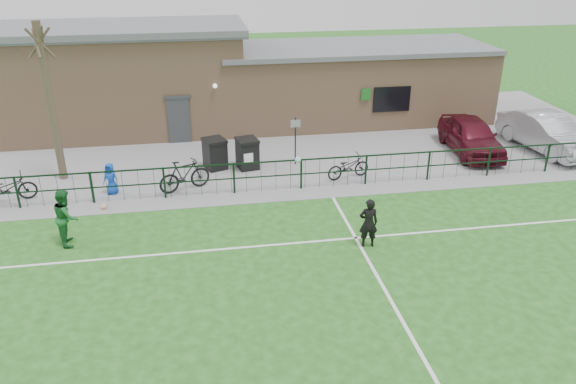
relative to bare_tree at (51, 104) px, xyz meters
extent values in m
plane|color=#1C5418|center=(8.00, -10.50, -3.00)|extent=(90.00, 90.00, 0.00)
cube|color=gray|center=(8.00, 3.00, -2.99)|extent=(34.00, 13.00, 0.02)
cube|color=white|center=(8.00, -2.70, -3.00)|extent=(28.00, 0.10, 0.01)
cube|color=white|center=(8.00, -6.50, -3.00)|extent=(28.00, 0.10, 0.01)
cube|color=white|center=(10.00, -10.50, -3.00)|extent=(0.10, 16.00, 0.01)
cube|color=black|center=(8.00, -2.50, -2.40)|extent=(28.00, 0.10, 1.20)
cylinder|color=#423628|center=(0.00, 0.00, 0.00)|extent=(0.30, 0.30, 6.00)
cube|color=black|center=(5.93, 0.08, -2.40)|extent=(1.02, 1.08, 1.17)
cube|color=black|center=(7.23, -0.11, -2.40)|extent=(0.93, 1.01, 1.16)
cylinder|color=black|center=(9.22, -0.03, -1.98)|extent=(0.07, 0.07, 2.00)
imported|color=#470C17|center=(16.99, 0.08, -2.22)|extent=(2.19, 4.63, 1.53)
imported|color=#999BA0|center=(20.38, -0.20, -2.18)|extent=(2.35, 5.05, 1.60)
imported|color=black|center=(-1.49, -1.94, -2.46)|extent=(2.08, 1.25, 1.03)
imported|color=black|center=(4.71, -1.94, -2.38)|extent=(2.05, 1.27, 1.20)
imported|color=black|center=(11.00, -1.82, -2.51)|extent=(1.90, 1.06, 0.94)
imported|color=#1344B7|center=(2.06, -1.82, -2.38)|extent=(0.68, 0.57, 1.19)
imported|color=black|center=(10.21, -7.02, -2.21)|extent=(0.61, 0.44, 1.58)
sphere|color=white|center=(8.65, -3.69, -1.34)|extent=(0.22, 0.22, 0.22)
imported|color=#1B5F28|center=(1.18, -5.30, -2.11)|extent=(0.81, 0.97, 1.79)
sphere|color=silver|center=(1.90, -3.07, -2.89)|extent=(0.22, 0.22, 0.22)
cube|color=tan|center=(8.00, 6.00, -1.25)|extent=(24.00, 5.00, 3.50)
cube|color=tan|center=(1.76, 6.00, 1.10)|extent=(11.52, 5.00, 1.20)
cube|color=#5A5D62|center=(1.76, 6.00, 1.82)|extent=(12.02, 5.40, 0.28)
cube|color=#5A5D62|center=(13.28, 6.00, 0.60)|extent=(13.44, 5.30, 0.22)
cube|color=#383A3D|center=(4.50, 3.47, -1.95)|extent=(1.00, 0.08, 2.10)
cube|color=black|center=(14.50, 3.47, -1.40)|extent=(1.80, 0.08, 1.20)
cube|color=#19661E|center=(13.20, 3.42, -1.10)|extent=(0.45, 0.04, 0.55)
camera|label=1|loc=(5.34, -21.40, 5.71)|focal=35.00mm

